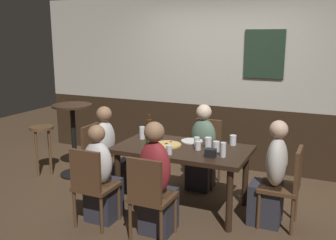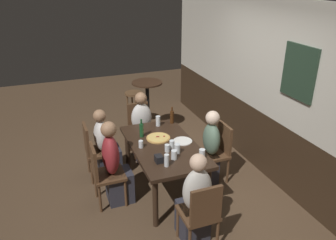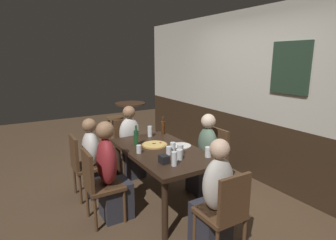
% 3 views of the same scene
% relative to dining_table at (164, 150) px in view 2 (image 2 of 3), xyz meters
% --- Properties ---
extents(ground_plane, '(12.00, 12.00, 0.00)m').
position_rel_dining_table_xyz_m(ground_plane, '(0.00, 0.00, -0.65)').
color(ground_plane, '#4C3826').
extents(wall_back, '(6.40, 0.13, 2.60)m').
position_rel_dining_table_xyz_m(wall_back, '(0.00, 1.65, 0.65)').
color(wall_back, '#332316').
rests_on(wall_back, ground_plane).
extents(dining_table, '(1.54, 0.87, 0.74)m').
position_rel_dining_table_xyz_m(dining_table, '(0.00, 0.00, 0.00)').
color(dining_table, black).
rests_on(dining_table, ground_plane).
extents(chair_left_near, '(0.40, 0.40, 0.88)m').
position_rel_dining_table_xyz_m(chair_left_near, '(-0.68, -0.85, -0.16)').
color(chair_left_near, '#513521').
rests_on(chair_left_near, ground_plane).
extents(chair_mid_far, '(0.40, 0.40, 0.88)m').
position_rel_dining_table_xyz_m(chair_mid_far, '(0.00, 0.85, -0.16)').
color(chair_mid_far, '#513521').
rests_on(chair_mid_far, ground_plane).
extents(chair_mid_near, '(0.40, 0.40, 0.88)m').
position_rel_dining_table_xyz_m(chair_mid_near, '(0.00, -0.85, -0.16)').
color(chair_mid_near, '#513521').
rests_on(chair_mid_near, ground_plane).
extents(chair_head_west, '(0.40, 0.40, 0.88)m').
position_rel_dining_table_xyz_m(chair_head_west, '(-1.19, 0.00, -0.16)').
color(chair_head_west, '#513521').
rests_on(chair_head_west, ground_plane).
extents(chair_head_east, '(0.40, 0.40, 0.88)m').
position_rel_dining_table_xyz_m(chair_head_east, '(1.19, 0.00, -0.16)').
color(chair_head_east, '#513521').
rests_on(chair_head_east, ground_plane).
extents(person_left_near, '(0.34, 0.37, 1.10)m').
position_rel_dining_table_xyz_m(person_left_near, '(-0.68, -0.68, -0.19)').
color(person_left_near, '#2D2D38').
rests_on(person_left_near, ground_plane).
extents(person_mid_far, '(0.34, 0.37, 1.12)m').
position_rel_dining_table_xyz_m(person_mid_far, '(-0.00, 0.69, -0.18)').
color(person_mid_far, '#2D2D38').
rests_on(person_mid_far, ground_plane).
extents(person_mid_near, '(0.34, 0.37, 1.19)m').
position_rel_dining_table_xyz_m(person_mid_near, '(0.00, -0.69, -0.14)').
color(person_mid_near, '#2D2D38').
rests_on(person_mid_near, ground_plane).
extents(person_head_west, '(0.37, 0.34, 1.14)m').
position_rel_dining_table_xyz_m(person_head_west, '(-1.02, 0.00, -0.17)').
color(person_head_west, '#2D2D38').
rests_on(person_head_west, ground_plane).
extents(person_head_east, '(0.37, 0.34, 1.16)m').
position_rel_dining_table_xyz_m(person_head_east, '(1.02, 0.00, -0.16)').
color(person_head_east, '#2D2D38').
rests_on(person_head_east, ground_plane).
extents(pizza, '(0.34, 0.34, 0.03)m').
position_rel_dining_table_xyz_m(pizza, '(-0.19, -0.01, 0.10)').
color(pizza, tan).
rests_on(pizza, dining_table).
extents(pint_glass_pale, '(0.08, 0.08, 0.13)m').
position_rel_dining_table_xyz_m(pint_glass_pale, '(0.28, 0.08, 0.15)').
color(pint_glass_pale, silver).
rests_on(pint_glass_pale, dining_table).
extents(beer_glass_half, '(0.07, 0.07, 0.10)m').
position_rel_dining_table_xyz_m(beer_glass_half, '(0.20, -0.02, 0.13)').
color(beer_glass_half, silver).
rests_on(beer_glass_half, dining_table).
extents(pint_glass_stout, '(0.08, 0.08, 0.12)m').
position_rel_dining_table_xyz_m(pint_glass_stout, '(0.51, 0.33, 0.14)').
color(pint_glass_stout, silver).
rests_on(pint_glass_stout, dining_table).
extents(beer_glass_tall, '(0.07, 0.07, 0.12)m').
position_rel_dining_table_xyz_m(beer_glass_tall, '(0.15, 0.06, 0.15)').
color(beer_glass_tall, silver).
rests_on(beer_glass_tall, dining_table).
extents(tumbler_short, '(0.08, 0.08, 0.12)m').
position_rel_dining_table_xyz_m(tumbler_short, '(0.41, -0.01, 0.14)').
color(tumbler_short, silver).
rests_on(tumbler_short, dining_table).
extents(pint_glass_amber, '(0.06, 0.06, 0.16)m').
position_rel_dining_table_xyz_m(pint_glass_amber, '(0.53, -0.16, 0.16)').
color(pint_glass_amber, silver).
rests_on(pint_glass_amber, dining_table).
extents(highball_clear, '(0.07, 0.07, 0.16)m').
position_rel_dining_table_xyz_m(highball_clear, '(-0.60, 0.13, 0.16)').
color(highball_clear, silver).
rests_on(highball_clear, dining_table).
extents(tumbler_water, '(0.06, 0.06, 0.10)m').
position_rel_dining_table_xyz_m(tumbler_water, '(-0.03, -0.31, 0.13)').
color(tumbler_water, silver).
rests_on(tumbler_water, dining_table).
extents(beer_bottle_green, '(0.06, 0.06, 0.27)m').
position_rel_dining_table_xyz_m(beer_bottle_green, '(-0.33, -0.21, 0.19)').
color(beer_bottle_green, '#194723').
rests_on(beer_bottle_green, dining_table).
extents(beer_bottle_brown, '(0.06, 0.06, 0.27)m').
position_rel_dining_table_xyz_m(beer_bottle_brown, '(-0.62, 0.36, 0.19)').
color(beer_bottle_brown, '#42230F').
rests_on(beer_bottle_brown, dining_table).
extents(plate_white_large, '(0.27, 0.27, 0.01)m').
position_rel_dining_table_xyz_m(plate_white_large, '(0.01, 0.28, 0.09)').
color(plate_white_large, white).
rests_on(plate_white_large, dining_table).
extents(condiment_caddy, '(0.11, 0.09, 0.09)m').
position_rel_dining_table_xyz_m(condiment_caddy, '(0.41, -0.21, 0.13)').
color(condiment_caddy, black).
rests_on(condiment_caddy, dining_table).
extents(side_bar_table, '(0.56, 0.56, 1.05)m').
position_rel_dining_table_xyz_m(side_bar_table, '(-1.84, 0.35, -0.04)').
color(side_bar_table, black).
rests_on(side_bar_table, ground_plane).
extents(bar_stool, '(0.34, 0.34, 0.72)m').
position_rel_dining_table_xyz_m(bar_stool, '(-2.29, 0.20, -0.09)').
color(bar_stool, brown).
rests_on(bar_stool, ground_plane).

